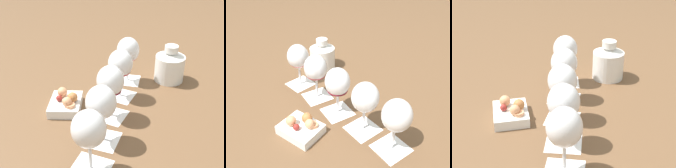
# 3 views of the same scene
# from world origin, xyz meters

# --- Properties ---
(ground_plane) EXTENTS (8.00, 8.00, 0.00)m
(ground_plane) POSITION_xyz_m (0.00, 0.00, 0.00)
(ground_plane) COLOR brown
(tasting_card_0) EXTENTS (0.14, 0.14, 0.00)m
(tasting_card_0) POSITION_xyz_m (-0.21, -0.14, 0.00)
(tasting_card_0) COLOR white
(tasting_card_0) RESTS_ON ground_plane
(tasting_card_1) EXTENTS (0.13, 0.13, 0.00)m
(tasting_card_1) POSITION_xyz_m (-0.10, -0.07, 0.00)
(tasting_card_1) COLOR white
(tasting_card_1) RESTS_ON ground_plane
(tasting_card_2) EXTENTS (0.13, 0.13, 0.00)m
(tasting_card_2) POSITION_xyz_m (0.01, -0.01, 0.00)
(tasting_card_2) COLOR white
(tasting_card_2) RESTS_ON ground_plane
(tasting_card_3) EXTENTS (0.13, 0.14, 0.00)m
(tasting_card_3) POSITION_xyz_m (0.11, 0.07, 0.00)
(tasting_card_3) COLOR white
(tasting_card_3) RESTS_ON ground_plane
(tasting_card_4) EXTENTS (0.13, 0.13, 0.00)m
(tasting_card_4) POSITION_xyz_m (0.20, 0.14, 0.00)
(tasting_card_4) COLOR white
(tasting_card_4) RESTS_ON ground_plane
(wine_glass_0) EXTENTS (0.09, 0.09, 0.18)m
(wine_glass_0) POSITION_xyz_m (-0.21, -0.14, 0.13)
(wine_glass_0) COLOR white
(wine_glass_0) RESTS_ON tasting_card_0
(wine_glass_1) EXTENTS (0.09, 0.09, 0.18)m
(wine_glass_1) POSITION_xyz_m (-0.10, -0.07, 0.13)
(wine_glass_1) COLOR white
(wine_glass_1) RESTS_ON tasting_card_1
(wine_glass_2) EXTENTS (0.09, 0.09, 0.18)m
(wine_glass_2) POSITION_xyz_m (0.01, -0.01, 0.13)
(wine_glass_2) COLOR white
(wine_glass_2) RESTS_ON tasting_card_2
(wine_glass_3) EXTENTS (0.09, 0.09, 0.18)m
(wine_glass_3) POSITION_xyz_m (0.11, 0.07, 0.13)
(wine_glass_3) COLOR white
(wine_glass_3) RESTS_ON tasting_card_3
(wine_glass_4) EXTENTS (0.09, 0.09, 0.18)m
(wine_glass_4) POSITION_xyz_m (0.20, 0.14, 0.13)
(wine_glass_4) COLOR white
(wine_glass_4) RESTS_ON tasting_card_4
(ceramic_vase) EXTENTS (0.12, 0.12, 0.15)m
(ceramic_vase) POSITION_xyz_m (-0.34, -0.03, 0.07)
(ceramic_vase) COLOR white
(ceramic_vase) RESTS_ON ground_plane
(snack_dish) EXTENTS (0.17, 0.17, 0.07)m
(snack_dish) POSITION_xyz_m (0.09, -0.14, 0.02)
(snack_dish) COLOR white
(snack_dish) RESTS_ON ground_plane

